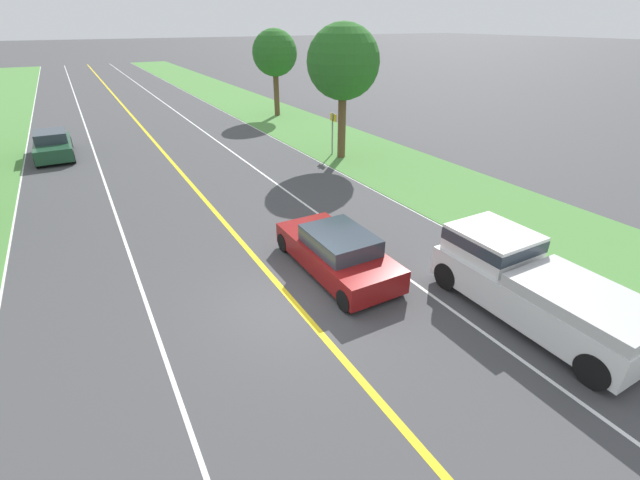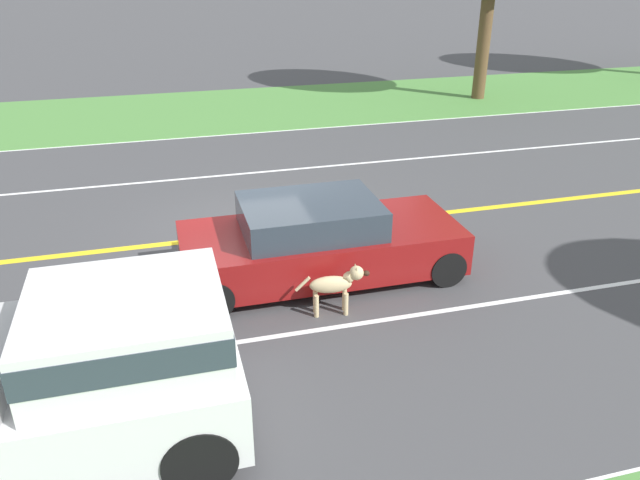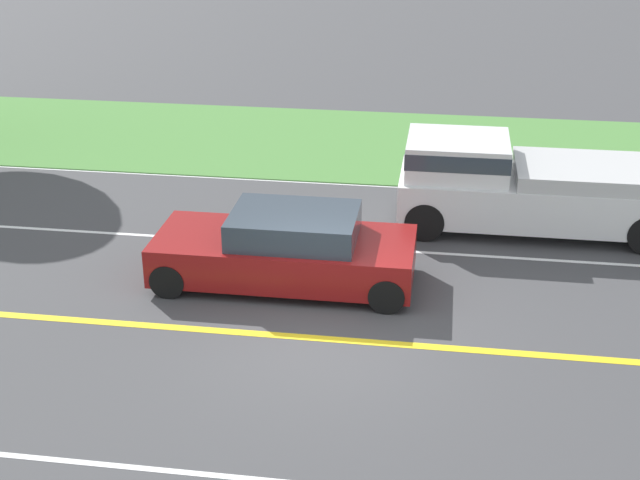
% 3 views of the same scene
% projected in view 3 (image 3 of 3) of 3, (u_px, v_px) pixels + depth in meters
% --- Properties ---
extents(ground_plane, '(400.00, 400.00, 0.00)m').
position_uv_depth(ground_plane, '(321.00, 339.00, 14.11)').
color(ground_plane, '#424244').
extents(centre_divider_line, '(0.18, 160.00, 0.01)m').
position_uv_depth(centre_divider_line, '(321.00, 338.00, 14.11)').
color(centre_divider_line, yellow).
rests_on(centre_divider_line, ground).
extents(lane_edge_line_right, '(0.14, 160.00, 0.01)m').
position_uv_depth(lane_edge_line_right, '(365.00, 185.00, 20.43)').
color(lane_edge_line_right, white).
rests_on(lane_edge_line_right, ground).
extents(lane_dash_same_dir, '(0.10, 160.00, 0.01)m').
position_uv_depth(lane_dash_same_dir, '(347.00, 248.00, 17.27)').
color(lane_dash_same_dir, white).
rests_on(lane_dash_same_dir, ground).
extents(grass_verge_right, '(6.00, 160.00, 0.03)m').
position_uv_depth(grass_verge_right, '(377.00, 144.00, 23.13)').
color(grass_verge_right, '#4C843D').
rests_on(grass_verge_right, ground).
extents(ego_car, '(1.93, 4.57, 1.35)m').
position_uv_depth(ego_car, '(287.00, 250.00, 15.69)').
color(ego_car, maroon).
rests_on(ego_car, ground).
extents(dog, '(0.32, 1.12, 0.80)m').
position_uv_depth(dog, '(301.00, 230.00, 16.83)').
color(dog, '#D1B784').
rests_on(dog, ground).
extents(pickup_truck, '(2.09, 5.31, 1.84)m').
position_uv_depth(pickup_truck, '(521.00, 184.00, 17.84)').
color(pickup_truck, silver).
rests_on(pickup_truck, ground).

